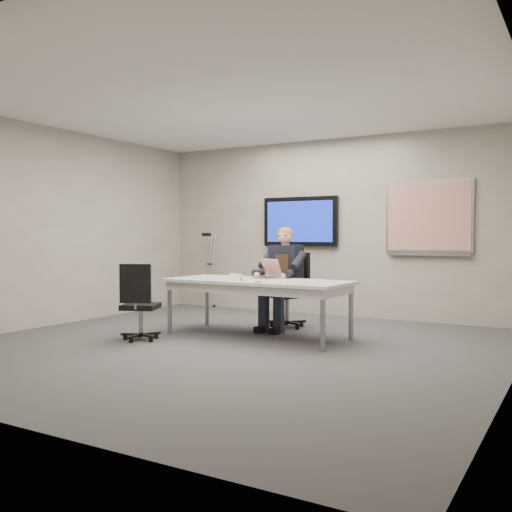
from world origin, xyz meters
The scene contains 14 objects.
floor centered at (0.00, 0.00, 0.00)m, with size 6.00×6.00×0.02m, color #3D3D40.
ceiling centered at (0.00, 0.00, 2.80)m, with size 6.00×6.00×0.02m, color white.
wall_back centered at (0.00, 3.00, 1.40)m, with size 6.00×0.02×2.80m, color gray.
wall_left centered at (-3.00, 0.00, 1.40)m, with size 0.02×6.00×2.80m, color gray.
conference_table centered at (-0.02, 0.73, 0.63)m, with size 2.35×1.02×0.72m.
tv_display centered at (-0.50, 2.95, 1.50)m, with size 1.30×0.09×0.80m.
whiteboard centered at (1.55, 2.97, 1.53)m, with size 1.25×0.08×1.10m.
office_chair_far centered at (-0.01, 1.60, 0.32)m, with size 0.65×0.65×1.04m.
office_chair_near centered at (-1.12, -0.22, 0.29)m, with size 0.59×0.59×0.94m.
seated_person centered at (-0.03, 1.35, 0.56)m, with size 0.45×0.78×1.39m.
crutch centered at (-2.18, 2.80, 0.68)m, with size 0.18×0.32×1.35m, color #A2A5AA, non-canonical shape.
laptop centered at (-0.01, 0.98, 0.78)m, with size 0.43×0.46×0.25m.
name_tent centered at (-0.18, 0.48, 0.76)m, with size 0.22×0.06×0.09m, color white, non-canonical shape.
pen centered at (0.19, 0.37, 0.72)m, with size 0.01×0.01×0.13m, color black.
Camera 1 is at (3.54, -5.43, 1.26)m, focal length 40.00 mm.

